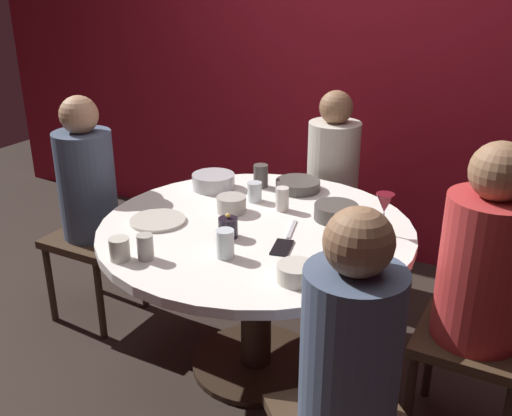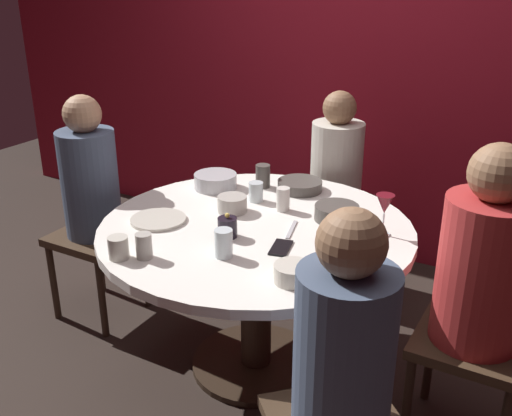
{
  "view_description": "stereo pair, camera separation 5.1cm",
  "coord_description": "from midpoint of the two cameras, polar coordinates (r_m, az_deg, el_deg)",
  "views": [
    {
      "loc": [
        1.09,
        -2.03,
        1.76
      ],
      "look_at": [
        0.0,
        0.0,
        0.8
      ],
      "focal_mm": 41.54,
      "sensor_mm": 36.0,
      "label": 1
    },
    {
      "loc": [
        1.14,
        -2.0,
        1.76
      ],
      "look_at": [
        0.0,
        0.0,
        0.8
      ],
      "focal_mm": 41.54,
      "sensor_mm": 36.0,
      "label": 2
    }
  ],
  "objects": [
    {
      "name": "ground_plane",
      "position": [
        2.9,
        -0.52,
        -14.87
      ],
      "size": [
        8.0,
        8.0,
        0.0
      ],
      "primitive_type": "plane",
      "color": "#2D231E"
    },
    {
      "name": "back_wall",
      "position": [
        3.68,
        10.84,
        14.95
      ],
      "size": [
        6.0,
        0.1,
        2.6
      ],
      "primitive_type": "cube",
      "color": "maroon",
      "rests_on": "ground"
    },
    {
      "name": "dining_table",
      "position": [
        2.59,
        -0.57,
        -4.66
      ],
      "size": [
        1.34,
        1.34,
        0.72
      ],
      "color": "white",
      "rests_on": "ground"
    },
    {
      "name": "seated_diner_left",
      "position": [
        3.07,
        -16.4,
        1.9
      ],
      "size": [
        0.4,
        0.4,
        1.19
      ],
      "rotation": [
        0.0,
        0.0,
        6.28
      ],
      "color": "#3F2D1E",
      "rests_on": "ground"
    },
    {
      "name": "seated_diner_back",
      "position": [
        3.29,
        6.97,
        3.63
      ],
      "size": [
        0.4,
        0.4,
        1.15
      ],
      "rotation": [
        0.0,
        0.0,
        4.71
      ],
      "color": "#3F2D1E",
      "rests_on": "ground"
    },
    {
      "name": "seated_diner_right",
      "position": [
        2.26,
        20.48,
        -5.56
      ],
      "size": [
        0.4,
        0.4,
        1.22
      ],
      "rotation": [
        0.0,
        0.0,
        3.14
      ],
      "color": "#3F2D1E",
      "rests_on": "ground"
    },
    {
      "name": "seated_diner_front_right",
      "position": [
        1.76,
        8.25,
        -13.81
      ],
      "size": [
        0.57,
        0.57,
        1.18
      ],
      "rotation": [
        0.0,
        0.0,
        2.36
      ],
      "color": "#3F2D1E",
      "rests_on": "ground"
    },
    {
      "name": "candle_holder",
      "position": [
        2.41,
        -3.32,
        -1.89
      ],
      "size": [
        0.08,
        0.08,
        0.1
      ],
      "color": "black",
      "rests_on": "dining_table"
    },
    {
      "name": "wine_glass",
      "position": [
        2.45,
        11.7,
        0.3
      ],
      "size": [
        0.08,
        0.08,
        0.18
      ],
      "color": "silver",
      "rests_on": "dining_table"
    },
    {
      "name": "dinner_plate",
      "position": [
        2.59,
        -10.0,
        -1.19
      ],
      "size": [
        0.24,
        0.24,
        0.01
      ],
      "primitive_type": "cylinder",
      "color": "beige",
      "rests_on": "dining_table"
    },
    {
      "name": "cell_phone",
      "position": [
        2.33,
        1.89,
        -3.82
      ],
      "size": [
        0.1,
        0.15,
        0.01
      ],
      "primitive_type": "cube",
      "rotation": [
        0.0,
        0.0,
        3.38
      ],
      "color": "black",
      "rests_on": "dining_table"
    },
    {
      "name": "bowl_serving_large",
      "position": [
        2.94,
        -4.62,
        2.58
      ],
      "size": [
        0.21,
        0.21,
        0.07
      ],
      "primitive_type": "cylinder",
      "color": "#B7B7BC",
      "rests_on": "dining_table"
    },
    {
      "name": "bowl_salad_center",
      "position": [
        2.59,
        7.16,
        -0.38
      ],
      "size": [
        0.19,
        0.19,
        0.07
      ],
      "primitive_type": "cylinder",
      "color": "#4C4742",
      "rests_on": "dining_table"
    },
    {
      "name": "bowl_small_white",
      "position": [
        2.09,
        3.2,
        -6.24
      ],
      "size": [
        0.14,
        0.14,
        0.06
      ],
      "primitive_type": "cylinder",
      "color": "beige",
      "rests_on": "dining_table"
    },
    {
      "name": "bowl_sauce_side",
      "position": [
        2.92,
        3.55,
        2.21
      ],
      "size": [
        0.22,
        0.22,
        0.05
      ],
      "primitive_type": "cylinder",
      "color": "#4C4742",
      "rests_on": "dining_table"
    },
    {
      "name": "bowl_rice_portion",
      "position": [
        2.65,
        -2.93,
        0.37
      ],
      "size": [
        0.13,
        0.13,
        0.07
      ],
      "primitive_type": "cylinder",
      "color": "#B2ADA3",
      "rests_on": "dining_table"
    },
    {
      "name": "cup_near_candle",
      "position": [
        2.27,
        -11.25,
        -3.71
      ],
      "size": [
        0.06,
        0.06,
        0.1
      ],
      "primitive_type": "cylinder",
      "color": "#B2ADA3",
      "rests_on": "dining_table"
    },
    {
      "name": "cup_by_left_diner",
      "position": [
        2.66,
        1.99,
        0.87
      ],
      "size": [
        0.06,
        0.06,
        0.11
      ],
      "primitive_type": "cylinder",
      "color": "silver",
      "rests_on": "dining_table"
    },
    {
      "name": "cup_by_right_diner",
      "position": [
        2.77,
        -0.66,
        1.57
      ],
      "size": [
        0.07,
        0.07,
        0.09
      ],
      "primitive_type": "cylinder",
      "color": "silver",
      "rests_on": "dining_table"
    },
    {
      "name": "cup_center_front",
      "position": [
        2.29,
        -13.63,
        -3.87
      ],
      "size": [
        0.08,
        0.08,
        0.09
      ],
      "primitive_type": "cylinder",
      "color": "beige",
      "rests_on": "dining_table"
    },
    {
      "name": "cup_far_edge",
      "position": [
        2.24,
        -3.64,
        -3.44
      ],
      "size": [
        0.07,
        0.07,
        0.11
      ],
      "primitive_type": "cylinder",
      "color": "silver",
      "rests_on": "dining_table"
    },
    {
      "name": "cup_beside_wine",
      "position": [
        2.94,
        -0.04,
        3.11
      ],
      "size": [
        0.07,
        0.07,
        0.11
      ],
      "primitive_type": "cylinder",
      "color": "#4C4742",
      "rests_on": "dining_table"
    },
    {
      "name": "fork_near_plate",
      "position": [
        2.31,
        9.06,
        -4.29
      ],
      "size": [
        0.08,
        0.17,
        0.01
      ],
      "primitive_type": "cube",
      "rotation": [
        0.0,
        0.0,
        0.36
      ],
      "color": "#B7B7BC",
      "rests_on": "dining_table"
    },
    {
      "name": "knife_near_plate",
      "position": [
        2.49,
        2.88,
        -2.05
      ],
      "size": [
        0.06,
        0.18,
        0.01
      ],
      "primitive_type": "cube",
      "rotation": [
        0.0,
        0.0,
        0.27
      ],
      "color": "#B7B7BC",
      "rests_on": "dining_table"
    }
  ]
}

